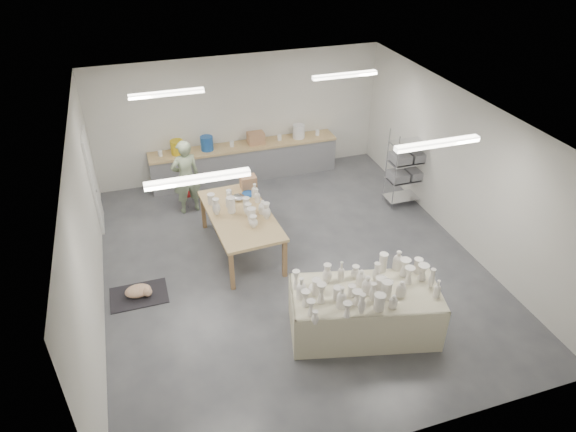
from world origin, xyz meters
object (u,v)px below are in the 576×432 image
object	(u,v)px
potter	(186,177)
red_stool	(187,194)
work_table	(242,210)
drying_table	(364,309)

from	to	relation	value
potter	red_stool	bearing A→B (deg)	-99.34
work_table	drying_table	bearing A→B (deg)	-69.41
drying_table	red_stool	xyz separation A→B (m)	(-2.12, 4.89, -0.18)
potter	red_stool	size ratio (longest dim) A/B	3.93
drying_table	red_stool	world-z (taller)	drying_table
potter	red_stool	xyz separation A→B (m)	(0.00, 0.27, -0.58)
potter	work_table	bearing A→B (deg)	106.41
red_stool	potter	bearing A→B (deg)	-90.00
work_table	potter	world-z (taller)	potter
drying_table	work_table	bearing A→B (deg)	127.80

